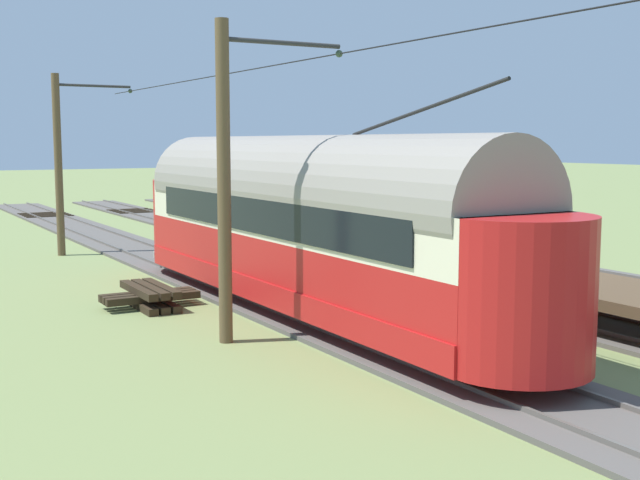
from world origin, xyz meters
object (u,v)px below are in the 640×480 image
object	(u,v)px
spare_tie_stack	(150,296)
track_end_bumper	(436,240)
vintage_streetcar	(305,222)
switch_stand	(405,222)
flatcar_adjacent	(634,297)
catenary_pole_foreground	(61,161)
catenary_pole_mid_near	(228,176)

from	to	relation	value
spare_tie_stack	track_end_bumper	distance (m)	13.98
vintage_streetcar	switch_stand	distance (m)	16.29
vintage_streetcar	flatcar_adjacent	xyz separation A→B (m)	(-5.06, 5.43, -1.40)
catenary_pole_foreground	catenary_pole_mid_near	bearing A→B (deg)	90.00
vintage_streetcar	catenary_pole_mid_near	world-z (taller)	catenary_pole_mid_near
switch_stand	spare_tie_stack	distance (m)	16.79
catenary_pole_foreground	track_end_bumper	world-z (taller)	catenary_pole_foreground
catenary_pole_mid_near	spare_tie_stack	xyz separation A→B (m)	(0.29, -4.34, -3.19)
flatcar_adjacent	switch_stand	size ratio (longest dim) A/B	9.70
vintage_streetcar	switch_stand	world-z (taller)	vintage_streetcar
switch_stand	spare_tie_stack	bearing A→B (deg)	31.57
spare_tie_stack	switch_stand	bearing A→B (deg)	-148.43
catenary_pole_foreground	track_end_bumper	distance (m)	14.33
catenary_pole_mid_near	track_end_bumper	world-z (taller)	catenary_pole_mid_near
catenary_pole_mid_near	track_end_bumper	bearing A→B (deg)	-143.84
flatcar_adjacent	catenary_pole_mid_near	world-z (taller)	catenary_pole_mid_near
catenary_pole_foreground	vintage_streetcar	bearing A→B (deg)	101.09
track_end_bumper	catenary_pole_mid_near	bearing A→B (deg)	36.16
spare_tie_stack	catenary_pole_foreground	bearing A→B (deg)	-91.54
catenary_pole_foreground	switch_stand	world-z (taller)	catenary_pole_foreground
vintage_streetcar	catenary_pole_foreground	distance (m)	13.84
spare_tie_stack	track_end_bumper	bearing A→B (deg)	-159.07
flatcar_adjacent	catenary_pole_mid_near	distance (m)	9.02
switch_stand	catenary_pole_mid_near	bearing A→B (deg)	43.13
flatcar_adjacent	catenary_pole_mid_near	size ratio (longest dim) A/B	1.81
catenary_pole_foreground	switch_stand	bearing A→B (deg)	172.05
spare_tie_stack	track_end_bumper	world-z (taller)	track_end_bumper
vintage_streetcar	catenary_pole_foreground	size ratio (longest dim) A/B	2.56
vintage_streetcar	switch_stand	bearing A→B (deg)	-134.47
flatcar_adjacent	spare_tie_stack	world-z (taller)	flatcar_adjacent
spare_tie_stack	catenary_pole_mid_near	bearing A→B (deg)	93.80
flatcar_adjacent	spare_tie_stack	bearing A→B (deg)	-45.77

